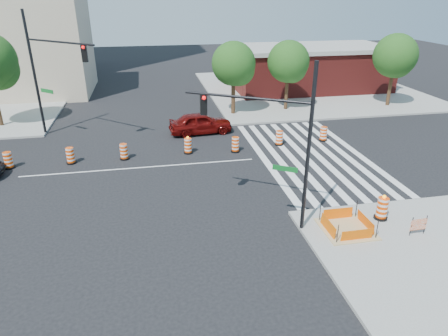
{
  "coord_description": "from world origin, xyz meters",
  "views": [
    {
      "loc": [
        0.78,
        -22.82,
        9.88
      ],
      "look_at": [
        4.39,
        -4.11,
        1.4
      ],
      "focal_mm": 32.0,
      "sensor_mm": 36.0,
      "label": 1
    }
  ],
  "objects": [
    {
      "name": "median_drum_6",
      "position": [
        9.52,
        2.17,
        0.48
      ],
      "size": [
        0.6,
        0.6,
        1.02
      ],
      "color": "black",
      "rests_on": "ground"
    },
    {
      "name": "pit_drum",
      "position": [
        11.0,
        -8.43,
        0.66
      ],
      "size": [
        0.63,
        0.63,
        1.23
      ],
      "color": "black",
      "rests_on": "ground"
    },
    {
      "name": "crosswalk_east",
      "position": [
        10.95,
        0.0,
        0.01
      ],
      "size": [
        6.75,
        13.5,
        0.01
      ],
      "color": "silver",
      "rests_on": "ground"
    },
    {
      "name": "barricade",
      "position": [
        11.82,
        -9.96,
        0.65
      ],
      "size": [
        0.77,
        0.06,
        0.91
      ],
      "rotation": [
        0.0,
        0.0,
        0.03
      ],
      "color": "#EE4405",
      "rests_on": "ground"
    },
    {
      "name": "tree_north_e",
      "position": [
        22.66,
        10.05,
        4.39
      ],
      "size": [
        3.85,
        3.85,
        6.54
      ],
      "color": "#382314",
      "rests_on": "ground"
    },
    {
      "name": "median_drum_2",
      "position": [
        -4.26,
        1.51,
        0.48
      ],
      "size": [
        0.6,
        0.6,
        1.02
      ],
      "color": "black",
      "rests_on": "ground"
    },
    {
      "name": "beige_midrise",
      "position": [
        -12.0,
        22.0,
        5.0
      ],
      "size": [
        14.0,
        10.0,
        10.0
      ],
      "primitive_type": "cube",
      "color": "#BEAB91",
      "rests_on": "ground"
    },
    {
      "name": "median_drum_4",
      "position": [
        3.11,
        1.83,
        0.49
      ],
      "size": [
        0.6,
        0.6,
        1.18
      ],
      "color": "black",
      "rests_on": "ground"
    },
    {
      "name": "median_drum_3",
      "position": [
        -1.01,
        1.57,
        0.48
      ],
      "size": [
        0.6,
        0.6,
        1.02
      ],
      "color": "black",
      "rests_on": "ground"
    },
    {
      "name": "excavation_pit",
      "position": [
        9.0,
        -9.0,
        0.22
      ],
      "size": [
        2.2,
        2.2,
        0.9
      ],
      "color": "tan",
      "rests_on": "ground"
    },
    {
      "name": "ground",
      "position": [
        0.0,
        0.0,
        0.0
      ],
      "size": [
        120.0,
        120.0,
        0.0
      ],
      "primitive_type": "plane",
      "color": "black",
      "rests_on": "ground"
    },
    {
      "name": "signal_pole_se",
      "position": [
        5.78,
        -7.67,
        4.51
      ],
      "size": [
        4.79,
        3.03,
        7.34
      ],
      "rotation": [
        0.0,
        0.0,
        2.59
      ],
      "color": "black",
      "rests_on": "ground"
    },
    {
      "name": "sidewalk_ne",
      "position": [
        18.0,
        18.0,
        0.07
      ],
      "size": [
        22.0,
        22.0,
        0.15
      ],
      "primitive_type": "cube",
      "color": "gray",
      "rests_on": "ground"
    },
    {
      "name": "tree_north_c",
      "position": [
        7.98,
        10.11,
        4.15
      ],
      "size": [
        3.69,
        3.64,
        6.19
      ],
      "color": "#382314",
      "rests_on": "ground"
    },
    {
      "name": "brick_storefront",
      "position": [
        18.0,
        18.0,
        2.32
      ],
      "size": [
        16.5,
        8.5,
        4.6
      ],
      "color": "maroon",
      "rests_on": "ground"
    },
    {
      "name": "median_drum_7",
      "position": [
        12.9,
        2.41,
        0.48
      ],
      "size": [
        0.6,
        0.6,
        1.02
      ],
      "color": "black",
      "rests_on": "ground"
    },
    {
      "name": "lane_centerline",
      "position": [
        0.0,
        0.0,
        0.01
      ],
      "size": [
        14.0,
        0.12,
        0.01
      ],
      "primitive_type": "cube",
      "color": "silver",
      "rests_on": "ground"
    },
    {
      "name": "median_drum_1",
      "position": [
        -7.83,
        1.46,
        0.48
      ],
      "size": [
        0.6,
        0.6,
        1.02
      ],
      "color": "black",
      "rests_on": "ground"
    },
    {
      "name": "median_drum_5",
      "position": [
        6.24,
        1.48,
        0.48
      ],
      "size": [
        0.6,
        0.6,
        1.02
      ],
      "color": "black",
      "rests_on": "ground"
    },
    {
      "name": "red_coupe",
      "position": [
        4.49,
        5.71,
        0.8
      ],
      "size": [
        4.84,
        2.31,
        1.6
      ],
      "primitive_type": "imported",
      "rotation": [
        0.0,
        0.0,
        1.66
      ],
      "color": "#580907",
      "rests_on": "ground"
    },
    {
      "name": "tree_north_d",
      "position": [
        12.91,
        10.59,
        4.1
      ],
      "size": [
        3.59,
        3.59,
        6.11
      ],
      "color": "#382314",
      "rests_on": "ground"
    },
    {
      "name": "signal_pole_nw",
      "position": [
        -5.69,
        6.55,
        5.29
      ],
      "size": [
        4.96,
        4.49,
        8.65
      ],
      "rotation": [
        0.0,
        0.0,
        -0.73
      ],
      "color": "black",
      "rests_on": "ground"
    }
  ]
}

